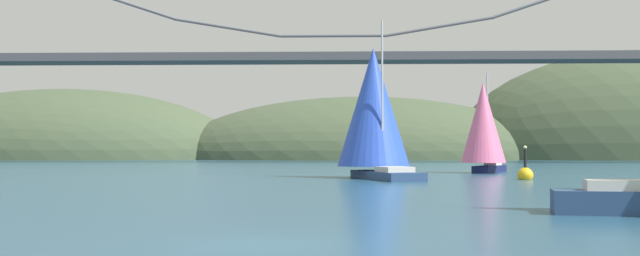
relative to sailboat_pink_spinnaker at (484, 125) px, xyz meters
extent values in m
plane|color=navy|center=(-14.05, -50.37, -4.24)|extent=(360.00, 360.00, 0.00)
ellipsoid|color=#425138|center=(-9.05, 84.63, -4.24)|extent=(76.43, 44.00, 24.66)
ellipsoid|color=#425138|center=(-69.05, 84.63, -4.24)|extent=(73.28, 44.00, 28.05)
cube|color=#47474C|center=(-14.05, 44.63, 11.21)|extent=(145.33, 6.00, 1.20)
cylinder|color=slate|center=(-45.29, 44.63, 19.70)|extent=(15.78, 0.50, 5.64)
cylinder|color=slate|center=(-29.67, 44.63, 15.82)|extent=(15.70, 0.50, 3.08)
cylinder|color=slate|center=(-14.05, 44.63, 14.53)|extent=(15.62, 0.50, 0.50)
cylinder|color=slate|center=(1.57, 44.63, 15.82)|extent=(15.70, 0.50, 3.08)
cube|color=#191E4C|center=(0.81, 1.66, -3.92)|extent=(4.06, 6.19, 0.62)
cube|color=beige|center=(1.30, 2.65, -3.43)|extent=(1.89, 2.27, 0.36)
cylinder|color=#B2B2B7|center=(0.54, 1.11, 0.54)|extent=(0.14, 0.14, 8.30)
cone|color=pink|center=(-0.05, -0.11, 0.23)|extent=(5.23, 5.23, 7.09)
cube|color=beige|center=(-2.96, -42.02, -3.25)|extent=(2.33, 1.65, 0.36)
cube|color=navy|center=(-9.30, -14.02, -3.95)|extent=(5.06, 8.65, 0.58)
cube|color=beige|center=(-8.83, -15.43, -3.48)|extent=(2.70, 3.13, 0.36)
cylinder|color=#B2B2B7|center=(-9.56, -13.24, 1.74)|extent=(0.14, 0.14, 10.79)
cone|color=blue|center=(-10.14, -11.51, 1.03)|extent=(6.75, 6.75, 8.77)
sphere|color=gold|center=(0.45, -13.79, -3.93)|extent=(1.10, 1.10, 1.10)
cylinder|color=black|center=(0.45, -13.79, -2.89)|extent=(0.20, 0.20, 1.60)
sphere|color=#F2EA99|center=(0.45, -13.79, -1.97)|extent=(0.24, 0.24, 0.24)
camera|label=1|loc=(-12.12, -68.28, -1.98)|focal=43.14mm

